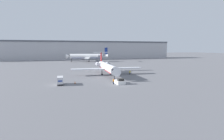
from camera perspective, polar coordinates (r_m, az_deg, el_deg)
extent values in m
plane|color=slate|center=(51.27, 2.97, -4.76)|extent=(600.00, 600.00, 0.00)
cube|color=#B2B2B7|center=(168.14, -10.81, 6.18)|extent=(180.00, 16.00, 15.80)
cube|color=#4C515B|center=(168.21, -10.88, 9.07)|extent=(180.00, 16.80, 1.20)
cylinder|color=silver|center=(68.03, -1.50, 0.91)|extent=(4.05, 23.68, 2.85)
cone|color=silver|center=(55.55, 1.29, -0.52)|extent=(2.96, 2.42, 2.85)
cube|color=black|center=(56.36, 1.05, 0.10)|extent=(2.45, 0.82, 0.44)
cone|color=silver|center=(81.07, -3.47, 1.92)|extent=(2.72, 3.26, 2.56)
cube|color=maroon|center=(68.14, -1.50, 0.13)|extent=(3.64, 21.31, 0.20)
cube|color=silver|center=(71.22, 4.39, 0.65)|extent=(12.71, 3.53, 0.36)
cube|color=silver|center=(68.10, -8.07, 0.30)|extent=(12.71, 3.53, 0.36)
cylinder|color=#ADADB7|center=(78.08, -1.43, 1.99)|extent=(1.92, 3.43, 1.75)
cylinder|color=#ADADB7|center=(77.28, -4.64, 1.91)|extent=(1.92, 3.43, 1.75)
cube|color=maroon|center=(81.44, -3.57, 4.36)|extent=(0.35, 2.21, 4.02)
cube|color=silver|center=(81.36, -3.58, 5.78)|extent=(7.32, 2.17, 0.20)
cylinder|color=black|center=(57.94, 0.74, -2.48)|extent=(0.24, 0.24, 1.72)
cylinder|color=black|center=(58.06, 0.74, -3.13)|extent=(0.80, 0.80, 0.40)
cylinder|color=black|center=(69.69, -3.29, -0.84)|extent=(0.24, 0.24, 1.72)
cylinder|color=black|center=(69.79, -3.28, -1.38)|extent=(0.80, 0.80, 0.40)
cylinder|color=black|center=(70.44, -0.32, -0.75)|extent=(0.24, 0.24, 1.72)
cylinder|color=black|center=(70.53, -0.32, -1.28)|extent=(0.80, 0.80, 0.40)
cube|color=silver|center=(52.28, 2.55, -3.95)|extent=(2.37, 3.86, 1.02)
cube|color=black|center=(51.33, 2.86, -3.18)|extent=(1.66, 1.39, 0.70)
cube|color=black|center=(54.03, 1.91, -3.74)|extent=(2.13, 0.30, 0.61)
cube|color=#232326|center=(53.18, -16.53, -4.37)|extent=(1.64, 3.75, 0.45)
cube|color=silver|center=(52.96, -16.58, -3.12)|extent=(1.64, 3.75, 1.89)
cube|color=navy|center=(51.10, -16.58, -3.49)|extent=(1.15, 0.04, 0.36)
cube|color=#232838|center=(51.59, 0.49, -4.22)|extent=(0.32, 0.20, 0.79)
cube|color=orange|center=(51.46, 0.49, -3.45)|extent=(0.40, 0.24, 0.62)
sphere|color=tan|center=(51.38, 0.49, -2.98)|extent=(0.23, 0.23, 0.23)
cube|color=#232838|center=(70.42, 5.87, -1.17)|extent=(0.32, 0.20, 0.80)
cube|color=yellow|center=(70.32, 5.87, -0.59)|extent=(0.40, 0.24, 0.63)
sphere|color=tan|center=(70.27, 5.88, -0.24)|extent=(0.23, 0.23, 0.23)
cube|color=black|center=(53.75, -11.97, -4.32)|extent=(0.52, 0.52, 0.04)
cone|color=orange|center=(53.68, -11.98, -3.96)|extent=(0.37, 0.37, 0.66)
cylinder|color=white|center=(136.83, -8.36, 4.46)|extent=(25.10, 8.80, 3.71)
cone|color=white|center=(138.47, -14.13, 4.35)|extent=(3.67, 4.24, 3.71)
cube|color=black|center=(138.25, -13.66, 4.63)|extent=(1.34, 3.23, 0.44)
cone|color=white|center=(136.62, -2.27, 4.52)|extent=(4.68, 4.11, 3.34)
cube|color=navy|center=(136.89, -8.35, 3.95)|extent=(22.59, 7.92, 0.20)
cube|color=white|center=(126.35, -8.11, 3.86)|extent=(6.72, 17.55, 0.36)
cube|color=white|center=(147.25, -7.60, 4.34)|extent=(6.72, 17.55, 0.36)
cylinder|color=#ADADB7|center=(133.75, -3.96, 4.65)|extent=(3.35, 2.58, 2.00)
cylinder|color=#ADADB7|center=(139.25, -3.98, 4.75)|extent=(3.35, 2.58, 2.00)
cube|color=navy|center=(136.51, -1.94, 6.35)|extent=(2.20, 0.69, 5.00)
cube|color=white|center=(136.50, -1.94, 7.40)|extent=(3.63, 9.18, 0.20)
cylinder|color=black|center=(138.25, -13.08, 3.12)|extent=(0.24, 0.24, 2.33)
cylinder|color=black|center=(138.32, -13.07, 2.72)|extent=(0.80, 0.80, 0.40)
cylinder|color=black|center=(139.29, -7.52, 3.28)|extent=(0.24, 0.24, 2.33)
cylinder|color=black|center=(139.36, -7.51, 2.88)|extent=(0.80, 0.80, 0.40)
cylinder|color=black|center=(134.49, -7.62, 3.13)|extent=(0.24, 0.24, 2.33)
cylinder|color=black|center=(134.57, -7.62, 2.72)|extent=(0.80, 0.80, 0.40)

